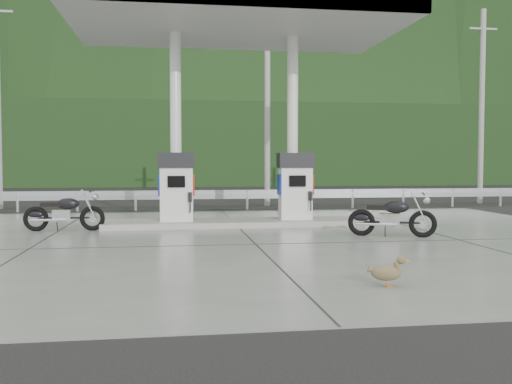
{
  "coord_description": "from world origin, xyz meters",
  "views": [
    {
      "loc": [
        -1.7,
        -12.6,
        1.72
      ],
      "look_at": [
        0.3,
        1.0,
        1.0
      ],
      "focal_mm": 40.0,
      "sensor_mm": 36.0,
      "label": 1
    }
  ],
  "objects": [
    {
      "name": "guardrail",
      "position": [
        0.0,
        8.0,
        0.71
      ],
      "size": [
        26.0,
        0.16,
        1.42
      ],
      "primitive_type": null,
      "color": "#AEB1B6",
      "rests_on": "ground"
    },
    {
      "name": "canopy_roof",
      "position": [
        0.0,
        2.5,
        5.37
      ],
      "size": [
        8.5,
        5.0,
        0.4
      ],
      "primitive_type": "cube",
      "color": "beige",
      "rests_on": "canopy_column_left"
    },
    {
      "name": "motorcycle_left",
      "position": [
        -4.37,
        2.02,
        0.46
      ],
      "size": [
        1.86,
        0.64,
        0.87
      ],
      "primitive_type": null,
      "rotation": [
        0.0,
        0.0,
        -0.03
      ],
      "color": "black",
      "rests_on": "forecourt_apron"
    },
    {
      "name": "pump_island",
      "position": [
        0.0,
        2.5,
        0.1
      ],
      "size": [
        7.0,
        1.4,
        0.15
      ],
      "primitive_type": "cube",
      "color": "gray",
      "rests_on": "forecourt_apron"
    },
    {
      "name": "utility_pole_b",
      "position": [
        2.0,
        9.5,
        4.0
      ],
      "size": [
        0.22,
        0.22,
        8.0
      ],
      "primitive_type": "cylinder",
      "color": "gray",
      "rests_on": "ground"
    },
    {
      "name": "gas_pump_left",
      "position": [
        -1.6,
        2.5,
        1.07
      ],
      "size": [
        0.95,
        0.55,
        1.8
      ],
      "primitive_type": null,
      "color": "silver",
      "rests_on": "pump_island"
    },
    {
      "name": "utility_pole_c",
      "position": [
        11.0,
        9.5,
        4.0
      ],
      "size": [
        0.22,
        0.22,
        8.0
      ],
      "primitive_type": "cylinder",
      "color": "gray",
      "rests_on": "ground"
    },
    {
      "name": "ground",
      "position": [
        0.0,
        0.0,
        0.0
      ],
      "size": [
        160.0,
        160.0,
        0.0
      ],
      "primitive_type": "plane",
      "color": "black",
      "rests_on": "ground"
    },
    {
      "name": "canopy_column_left",
      "position": [
        -1.6,
        2.9,
        2.67
      ],
      "size": [
        0.3,
        0.3,
        5.0
      ],
      "primitive_type": "cylinder",
      "color": "white",
      "rests_on": "pump_island"
    },
    {
      "name": "tree_band",
      "position": [
        0.0,
        30.0,
        3.0
      ],
      "size": [
        80.0,
        6.0,
        6.0
      ],
      "primitive_type": "cube",
      "color": "black",
      "rests_on": "ground"
    },
    {
      "name": "road",
      "position": [
        0.0,
        11.5,
        0.0
      ],
      "size": [
        60.0,
        7.0,
        0.01
      ],
      "primitive_type": "cube",
      "color": "black",
      "rests_on": "ground"
    },
    {
      "name": "gas_pump_right",
      "position": [
        1.6,
        2.5,
        1.07
      ],
      "size": [
        0.95,
        0.55,
        1.8
      ],
      "primitive_type": null,
      "color": "silver",
      "rests_on": "pump_island"
    },
    {
      "name": "duck",
      "position": [
        1.18,
        -5.23,
        0.2
      ],
      "size": [
        0.52,
        0.29,
        0.36
      ],
      "primitive_type": null,
      "rotation": [
        0.0,
        0.0,
        -0.32
      ],
      "color": "brown",
      "rests_on": "forecourt_apron"
    },
    {
      "name": "forested_hills",
      "position": [
        0.0,
        60.0,
        0.0
      ],
      "size": [
        100.0,
        40.0,
        140.0
      ],
      "primitive_type": null,
      "color": "black",
      "rests_on": "ground"
    },
    {
      "name": "forecourt_apron",
      "position": [
        0.0,
        0.0,
        0.01
      ],
      "size": [
        18.0,
        14.0,
        0.02
      ],
      "primitive_type": "cube",
      "color": "slate",
      "rests_on": "ground"
    },
    {
      "name": "motorcycle_right",
      "position": [
        3.27,
        -0.2,
        0.46
      ],
      "size": [
        1.94,
        1.23,
        0.88
      ],
      "primitive_type": null,
      "rotation": [
        0.0,
        0.0,
        -0.38
      ],
      "color": "black",
      "rests_on": "forecourt_apron"
    },
    {
      "name": "canopy_column_right",
      "position": [
        1.6,
        2.9,
        2.67
      ],
      "size": [
        0.3,
        0.3,
        5.0
      ],
      "primitive_type": "cylinder",
      "color": "white",
      "rests_on": "pump_island"
    }
  ]
}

